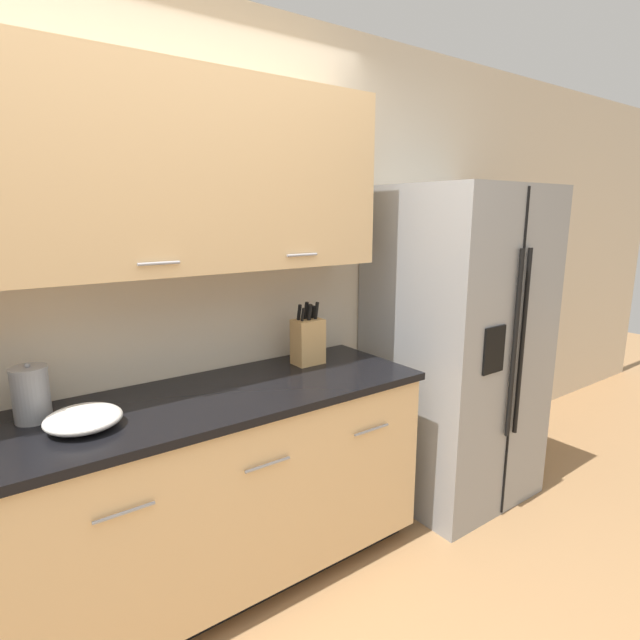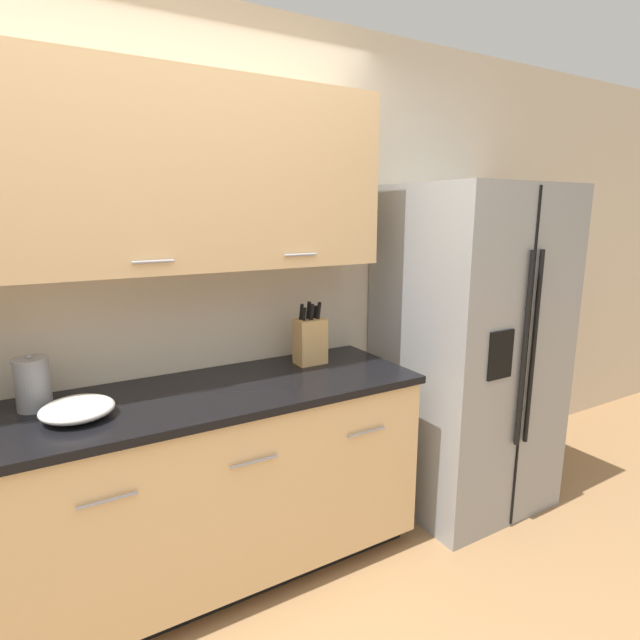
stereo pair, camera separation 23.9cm
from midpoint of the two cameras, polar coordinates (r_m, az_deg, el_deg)
The scene contains 6 objects.
wall_back at distance 2.31m, azimuth -23.27°, elevation 5.97°, with size 10.00×0.39×2.60m.
counter_unit at distance 2.35m, azimuth -19.31°, elevation -19.32°, with size 2.29×0.64×0.91m.
refrigerator at distance 2.99m, azimuth 13.03°, elevation -2.86°, with size 0.84×0.80×1.81m.
knife_block at distance 2.52m, azimuth -4.10°, elevation -2.39°, with size 0.15×0.11×0.32m.
steel_canister at distance 2.18m, azimuth -32.95°, elevation -7.16°, with size 0.13×0.13×0.22m.
mixing_bowl at distance 2.04m, azimuth -28.56°, elevation -9.94°, with size 0.26×0.26×0.07m.
Camera 1 is at (-0.61, -0.94, 1.66)m, focal length 28.00 mm.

